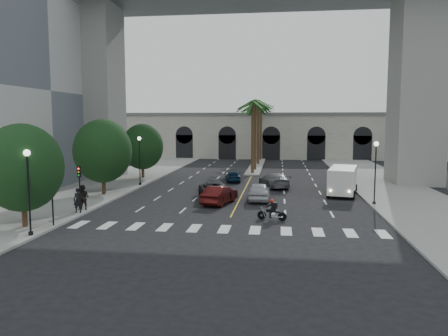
# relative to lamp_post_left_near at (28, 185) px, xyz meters

# --- Properties ---
(ground) EXTENTS (140.00, 140.00, 0.00)m
(ground) POSITION_rel_lamp_post_left_near_xyz_m (11.40, 5.00, -3.22)
(ground) COLOR black
(ground) RESTS_ON ground
(sidewalk_left) EXTENTS (8.00, 100.00, 0.15)m
(sidewalk_left) POSITION_rel_lamp_post_left_near_xyz_m (-3.60, 20.00, -3.15)
(sidewalk_left) COLOR gray
(sidewalk_left) RESTS_ON ground
(sidewalk_right) EXTENTS (8.00, 100.00, 0.15)m
(sidewalk_right) POSITION_rel_lamp_post_left_near_xyz_m (26.40, 20.00, -3.15)
(sidewalk_right) COLOR gray
(sidewalk_right) RESTS_ON ground
(median) EXTENTS (2.00, 24.00, 0.20)m
(median) POSITION_rel_lamp_post_left_near_xyz_m (11.40, 43.00, -3.12)
(median) COLOR gray
(median) RESTS_ON ground
(pier_building) EXTENTS (71.00, 10.50, 8.50)m
(pier_building) POSITION_rel_lamp_post_left_near_xyz_m (11.40, 60.00, 1.04)
(pier_building) COLOR beige
(pier_building) RESTS_ON ground
(bridge) EXTENTS (75.00, 13.00, 26.00)m
(bridge) POSITION_rel_lamp_post_left_near_xyz_m (14.82, 27.00, 15.29)
(bridge) COLOR gray
(bridge) RESTS_ON ground
(palm_a) EXTENTS (3.20, 3.20, 10.30)m
(palm_a) POSITION_rel_lamp_post_left_near_xyz_m (11.40, 33.00, 5.88)
(palm_a) COLOR #47331E
(palm_a) RESTS_ON ground
(palm_b) EXTENTS (3.20, 3.20, 10.60)m
(palm_b) POSITION_rel_lamp_post_left_near_xyz_m (11.50, 37.00, 6.15)
(palm_b) COLOR #47331E
(palm_b) RESTS_ON ground
(palm_c) EXTENTS (3.20, 3.20, 10.10)m
(palm_c) POSITION_rel_lamp_post_left_near_xyz_m (11.20, 41.00, 5.69)
(palm_c) COLOR #47331E
(palm_c) RESTS_ON ground
(palm_d) EXTENTS (3.20, 3.20, 10.90)m
(palm_d) POSITION_rel_lamp_post_left_near_xyz_m (11.55, 45.00, 6.43)
(palm_d) COLOR #47331E
(palm_d) RESTS_ON ground
(palm_e) EXTENTS (3.20, 3.20, 10.40)m
(palm_e) POSITION_rel_lamp_post_left_near_xyz_m (11.30, 49.00, 5.97)
(palm_e) COLOR #47331E
(palm_e) RESTS_ON ground
(palm_f) EXTENTS (3.20, 3.20, 10.70)m
(palm_f) POSITION_rel_lamp_post_left_near_xyz_m (11.60, 53.00, 6.24)
(palm_f) COLOR #47331E
(palm_f) RESTS_ON ground
(street_tree_near) EXTENTS (5.20, 5.20, 6.89)m
(street_tree_near) POSITION_rel_lamp_post_left_near_xyz_m (-1.60, 2.00, 0.80)
(street_tree_near) COLOR #382616
(street_tree_near) RESTS_ON ground
(street_tree_mid) EXTENTS (5.44, 5.44, 7.21)m
(street_tree_mid) POSITION_rel_lamp_post_left_near_xyz_m (-1.60, 15.00, 0.99)
(street_tree_mid) COLOR #382616
(street_tree_mid) RESTS_ON ground
(street_tree_far) EXTENTS (5.04, 5.04, 6.68)m
(street_tree_far) POSITION_rel_lamp_post_left_near_xyz_m (-1.60, 27.00, 0.68)
(street_tree_far) COLOR #382616
(street_tree_far) RESTS_ON ground
(lamp_post_left_near) EXTENTS (0.40, 0.40, 5.35)m
(lamp_post_left_near) POSITION_rel_lamp_post_left_near_xyz_m (0.00, 0.00, 0.00)
(lamp_post_left_near) COLOR black
(lamp_post_left_near) RESTS_ON ground
(lamp_post_left_far) EXTENTS (0.40, 0.40, 5.35)m
(lamp_post_left_far) POSITION_rel_lamp_post_left_near_xyz_m (0.00, 21.00, 0.00)
(lamp_post_left_far) COLOR black
(lamp_post_left_far) RESTS_ON ground
(lamp_post_right) EXTENTS (0.40, 0.40, 5.35)m
(lamp_post_right) POSITION_rel_lamp_post_left_near_xyz_m (22.80, 13.00, 0.00)
(lamp_post_right) COLOR black
(lamp_post_right) RESTS_ON ground
(traffic_signal_near) EXTENTS (0.25, 0.18, 3.65)m
(traffic_signal_near) POSITION_rel_lamp_post_left_near_xyz_m (0.10, 2.50, -0.71)
(traffic_signal_near) COLOR black
(traffic_signal_near) RESTS_ON ground
(traffic_signal_far) EXTENTS (0.25, 0.18, 3.65)m
(traffic_signal_far) POSITION_rel_lamp_post_left_near_xyz_m (0.10, 6.50, -0.71)
(traffic_signal_far) COLOR black
(traffic_signal_far) RESTS_ON ground
(motorcycle_rider) EXTENTS (2.09, 0.70, 1.53)m
(motorcycle_rider) POSITION_rel_lamp_post_left_near_xyz_m (14.49, 6.46, -2.53)
(motorcycle_rider) COLOR black
(motorcycle_rider) RESTS_ON ground
(car_a) EXTENTS (1.96, 4.74, 1.61)m
(car_a) POSITION_rel_lamp_post_left_near_xyz_m (13.16, 14.14, -2.42)
(car_a) COLOR #BABABF
(car_a) RESTS_ON ground
(car_b) EXTENTS (2.77, 4.93, 1.54)m
(car_b) POSITION_rel_lamp_post_left_near_xyz_m (9.90, 12.10, -2.45)
(car_b) COLOR #440E0D
(car_b) RESTS_ON ground
(car_c) EXTENTS (3.91, 6.21, 1.60)m
(car_c) POSITION_rel_lamp_post_left_near_xyz_m (9.05, 14.64, -2.42)
(car_c) COLOR black
(car_c) RESTS_ON ground
(car_d) EXTENTS (3.77, 5.79, 1.56)m
(car_d) POSITION_rel_lamp_post_left_near_xyz_m (14.39, 21.84, -2.44)
(car_d) COLOR slate
(car_d) RESTS_ON ground
(car_e) EXTENTS (2.24, 4.19, 1.35)m
(car_e) POSITION_rel_lamp_post_left_near_xyz_m (9.60, 25.76, -2.54)
(car_e) COLOR #0D2440
(car_e) RESTS_ON ground
(cargo_van) EXTENTS (3.53, 6.52, 2.63)m
(cargo_van) POSITION_rel_lamp_post_left_near_xyz_m (20.89, 17.95, -1.76)
(cargo_van) COLOR silver
(cargo_van) RESTS_ON ground
(pedestrian_a) EXTENTS (0.73, 0.53, 1.86)m
(pedestrian_a) POSITION_rel_lamp_post_left_near_xyz_m (-0.10, 6.55, -2.14)
(pedestrian_a) COLOR black
(pedestrian_a) RESTS_ON sidewalk_left
(pedestrian_b) EXTENTS (1.04, 0.85, 1.98)m
(pedestrian_b) POSITION_rel_lamp_post_left_near_xyz_m (-0.10, 7.45, -2.08)
(pedestrian_b) COLOR black
(pedestrian_b) RESTS_ON sidewalk_left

